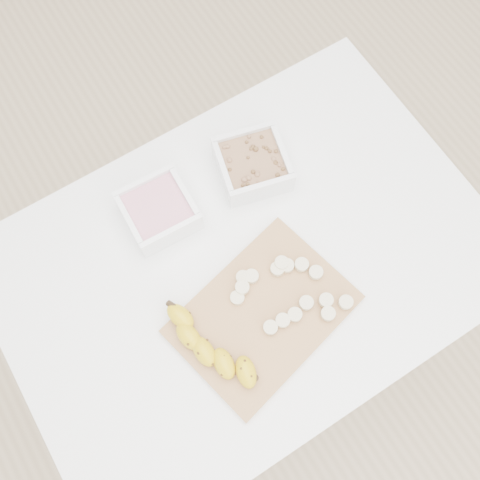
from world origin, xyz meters
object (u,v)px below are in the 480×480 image
table (247,274)px  cutting_board (263,314)px  bowl_yogurt (159,211)px  bowl_granola (252,164)px  banana (212,348)px

table → cutting_board: 0.15m
cutting_board → table: bearing=72.8°
bowl_yogurt → bowl_granola: bowl_granola is taller
table → banana: bearing=-142.6°
table → bowl_granola: 0.24m
table → bowl_yogurt: bowl_yogurt is taller
bowl_yogurt → table: bearing=-60.4°
table → banana: size_ratio=4.68×
table → banana: banana is taller
banana → table: bearing=30.5°
bowl_granola → cutting_board: bowl_granola is taller
table → cutting_board: bearing=-107.2°
bowl_granola → cutting_board: 0.32m
bowl_granola → cutting_board: size_ratio=0.51×
cutting_board → banana: (-0.12, -0.01, 0.03)m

